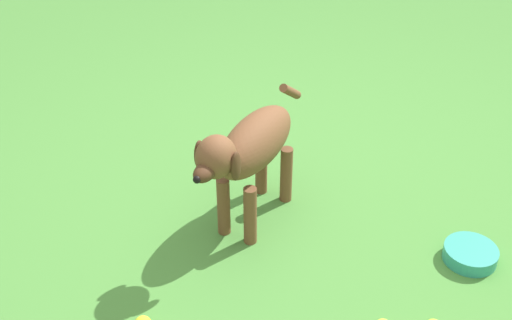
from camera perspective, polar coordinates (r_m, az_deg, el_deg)
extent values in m
plane|color=#478438|center=(2.93, 4.85, -4.11)|extent=(14.00, 14.00, 0.00)
ellipsoid|color=brown|center=(2.64, 0.00, 1.71)|extent=(0.43, 0.55, 0.23)
cylinder|color=brown|center=(2.64, -0.53, -5.05)|extent=(0.06, 0.06, 0.28)
cylinder|color=brown|center=(2.69, -2.95, -4.21)|extent=(0.06, 0.06, 0.28)
cylinder|color=brown|center=(2.88, 2.75, -1.34)|extent=(0.06, 0.06, 0.28)
cylinder|color=brown|center=(2.93, 0.48, -0.63)|extent=(0.06, 0.06, 0.28)
ellipsoid|color=brown|center=(2.36, -3.63, 0.29)|extent=(0.22, 0.22, 0.17)
ellipsoid|color=#472B19|center=(2.32, -4.61, -1.07)|extent=(0.12, 0.14, 0.07)
sphere|color=black|center=(2.28, -5.36, -1.77)|extent=(0.03, 0.03, 0.03)
ellipsoid|color=#472B19|center=(2.34, -1.83, -0.57)|extent=(0.06, 0.07, 0.13)
ellipsoid|color=#472B19|center=(2.41, -5.14, 0.48)|extent=(0.06, 0.07, 0.13)
cylinder|color=brown|center=(2.84, 3.13, 6.20)|extent=(0.12, 0.17, 0.14)
sphere|color=#CFD82C|center=(3.34, -2.05, 1.93)|extent=(0.07, 0.07, 0.07)
cylinder|color=teal|center=(2.77, 18.80, -8.05)|extent=(0.22, 0.22, 0.06)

